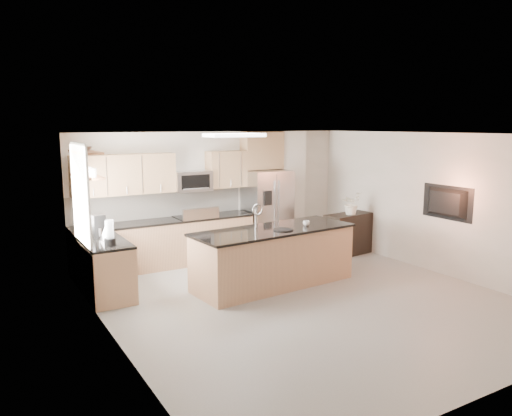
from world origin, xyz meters
TOP-DOWN VIEW (x-y plane):
  - floor at (0.00, 0.00)m, footprint 6.50×6.50m
  - ceiling at (0.00, 0.00)m, footprint 6.00×6.50m
  - wall_back at (0.00, 3.25)m, footprint 6.00×0.02m
  - wall_front at (0.00, -3.25)m, footprint 6.00×0.02m
  - wall_left at (-3.00, 0.00)m, footprint 0.02×6.50m
  - wall_right at (3.00, 0.00)m, footprint 0.02×6.50m
  - back_counter at (-1.23, 2.93)m, footprint 3.55×0.66m
  - left_counter at (-2.67, 1.85)m, footprint 0.66×1.50m
  - range at (-0.60, 2.92)m, footprint 0.76×0.64m
  - upper_cabinets at (-1.30, 3.09)m, footprint 3.50×0.33m
  - microwave at (-0.60, 3.04)m, footprint 0.76×0.40m
  - refrigerator at (1.06, 2.87)m, footprint 0.92×0.78m
  - partition_column at (1.82, 3.10)m, footprint 0.60×0.30m
  - window at (-2.98, 1.85)m, footprint 0.04×1.15m
  - shelf_lower at (-2.85, 1.95)m, footprint 0.30×1.20m
  - shelf_upper at (-2.85, 1.95)m, footprint 0.30×1.20m
  - ceiling_fixture at (-0.40, 1.60)m, footprint 1.00×0.50m
  - island at (-0.03, 0.89)m, footprint 2.95×1.26m
  - credenza at (2.46, 1.83)m, footprint 1.15×0.61m
  - cup at (0.58, 0.80)m, footprint 0.15×0.15m
  - platter at (0.04, 0.70)m, footprint 0.38×0.38m
  - blender at (-2.67, 1.38)m, footprint 0.17×0.17m
  - kettle at (-2.62, 1.81)m, footprint 0.22×0.22m
  - coffee_maker at (-2.69, 2.06)m, footprint 0.23×0.27m
  - bowl at (-2.85, 2.08)m, footprint 0.39×0.39m
  - flower_vase at (2.44, 1.75)m, footprint 0.77×0.72m
  - television at (2.91, -0.20)m, footprint 0.14×1.08m

SIDE VIEW (x-z plane):
  - floor at x=0.00m, z-range 0.00..0.00m
  - credenza at x=2.46m, z-range 0.00..0.88m
  - left_counter at x=-2.67m, z-range 0.00..0.92m
  - back_counter at x=-1.23m, z-range -0.25..1.19m
  - range at x=-0.60m, z-range -0.10..1.04m
  - island at x=-0.03m, z-range -0.21..1.21m
  - refrigerator at x=1.06m, z-range 0.00..1.78m
  - platter at x=0.04m, z-range 0.99..1.01m
  - cup at x=0.58m, z-range 0.99..1.09m
  - kettle at x=-2.62m, z-range 0.90..1.18m
  - blender at x=-2.67m, z-range 0.89..1.29m
  - coffee_maker at x=-2.69m, z-range 0.91..1.29m
  - flower_vase at x=2.44m, z-range 0.88..1.59m
  - wall_back at x=0.00m, z-range 0.00..2.60m
  - wall_front at x=0.00m, z-range 0.00..2.60m
  - wall_left at x=-3.00m, z-range 0.00..2.60m
  - wall_right at x=3.00m, z-range 0.00..2.60m
  - partition_column at x=1.82m, z-range 0.00..2.60m
  - television at x=2.91m, z-range 1.04..1.66m
  - microwave at x=-0.60m, z-range 1.43..1.83m
  - window at x=-2.98m, z-range 0.83..2.47m
  - upper_cabinets at x=-1.30m, z-range 1.45..2.20m
  - shelf_lower at x=-2.85m, z-range 1.93..1.97m
  - shelf_upper at x=-2.85m, z-range 2.30..2.34m
  - bowl at x=-2.85m, z-range 2.34..2.43m
  - ceiling_fixture at x=-0.40m, z-range 2.53..2.59m
  - ceiling at x=0.00m, z-range 2.59..2.61m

